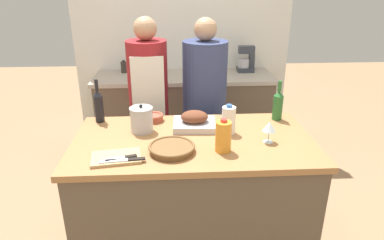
{
  "coord_description": "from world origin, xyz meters",
  "views": [
    {
      "loc": [
        -0.13,
        -2.01,
        1.89
      ],
      "look_at": [
        0.0,
        0.13,
        1.0
      ],
      "focal_mm": 32.0,
      "sensor_mm": 36.0,
      "label": 1
    }
  ],
  "objects_px": {
    "stock_pot": "(142,119)",
    "wine_bottle_green": "(278,105)",
    "condiment_bottle_extra": "(124,67)",
    "juice_jug": "(223,136)",
    "roasting_pan": "(194,121)",
    "milk_jug": "(229,120)",
    "knife_chef": "(124,160)",
    "knife_bread": "(118,151)",
    "mixing_bowl": "(154,117)",
    "person_cook_guest": "(204,104)",
    "wine_bottle_dark": "(99,105)",
    "wine_glass_left": "(269,127)",
    "person_cook_aproned": "(149,103)",
    "condiment_bottle_tall": "(216,65)",
    "condiment_bottle_short": "(188,67)",
    "wicker_basket": "(172,148)",
    "stand_mixer": "(246,61)",
    "cutting_board": "(116,158)"
  },
  "relations": [
    {
      "from": "milk_jug",
      "to": "condiment_bottle_short",
      "type": "distance_m",
      "value": 1.43
    },
    {
      "from": "mixing_bowl",
      "to": "person_cook_guest",
      "type": "distance_m",
      "value": 0.63
    },
    {
      "from": "condiment_bottle_tall",
      "to": "condiment_bottle_extra",
      "type": "height_order",
      "value": "condiment_bottle_tall"
    },
    {
      "from": "condiment_bottle_tall",
      "to": "person_cook_guest",
      "type": "bearing_deg",
      "value": -104.1
    },
    {
      "from": "mixing_bowl",
      "to": "juice_jug",
      "type": "height_order",
      "value": "juice_jug"
    },
    {
      "from": "person_cook_aproned",
      "to": "condiment_bottle_tall",
      "type": "bearing_deg",
      "value": 45.63
    },
    {
      "from": "stock_pot",
      "to": "mixing_bowl",
      "type": "height_order",
      "value": "stock_pot"
    },
    {
      "from": "roasting_pan",
      "to": "condiment_bottle_short",
      "type": "xyz_separation_m",
      "value": [
        0.02,
        1.32,
        0.06
      ]
    },
    {
      "from": "wicker_basket",
      "to": "roasting_pan",
      "type": "bearing_deg",
      "value": 65.74
    },
    {
      "from": "wine_bottle_green",
      "to": "person_cook_aproned",
      "type": "xyz_separation_m",
      "value": [
        -0.97,
        0.49,
        -0.14
      ]
    },
    {
      "from": "knife_chef",
      "to": "condiment_bottle_short",
      "type": "relative_size",
      "value": 1.19
    },
    {
      "from": "juice_jug",
      "to": "condiment_bottle_short",
      "type": "bearing_deg",
      "value": 94.38
    },
    {
      "from": "knife_chef",
      "to": "condiment_bottle_extra",
      "type": "height_order",
      "value": "condiment_bottle_extra"
    },
    {
      "from": "stock_pot",
      "to": "wine_bottle_green",
      "type": "height_order",
      "value": "wine_bottle_green"
    },
    {
      "from": "juice_jug",
      "to": "roasting_pan",
      "type": "bearing_deg",
      "value": 112.46
    },
    {
      "from": "milk_jug",
      "to": "juice_jug",
      "type": "bearing_deg",
      "value": -105.96
    },
    {
      "from": "mixing_bowl",
      "to": "wine_glass_left",
      "type": "bearing_deg",
      "value": -28.35
    },
    {
      "from": "cutting_board",
      "to": "person_cook_aproned",
      "type": "relative_size",
      "value": 0.19
    },
    {
      "from": "stock_pot",
      "to": "condiment_bottle_extra",
      "type": "xyz_separation_m",
      "value": [
        -0.31,
        1.56,
        -0.01
      ]
    },
    {
      "from": "cutting_board",
      "to": "wine_bottle_dark",
      "type": "bearing_deg",
      "value": 108.94
    },
    {
      "from": "milk_jug",
      "to": "knife_chef",
      "type": "xyz_separation_m",
      "value": [
        -0.65,
        -0.38,
        -0.07
      ]
    },
    {
      "from": "cutting_board",
      "to": "condiment_bottle_extra",
      "type": "distance_m",
      "value": 1.96
    },
    {
      "from": "knife_chef",
      "to": "stand_mixer",
      "type": "bearing_deg",
      "value": 60.88
    },
    {
      "from": "roasting_pan",
      "to": "wine_bottle_green",
      "type": "bearing_deg",
      "value": 10.8
    },
    {
      "from": "knife_chef",
      "to": "knife_bread",
      "type": "relative_size",
      "value": 1.33
    },
    {
      "from": "knife_bread",
      "to": "condiment_bottle_extra",
      "type": "bearing_deg",
      "value": 95.86
    },
    {
      "from": "cutting_board",
      "to": "knife_chef",
      "type": "relative_size",
      "value": 1.17
    },
    {
      "from": "wine_bottle_green",
      "to": "wicker_basket",
      "type": "bearing_deg",
      "value": -148.77
    },
    {
      "from": "juice_jug",
      "to": "condiment_bottle_tall",
      "type": "bearing_deg",
      "value": 84.18
    },
    {
      "from": "wine_bottle_dark",
      "to": "cutting_board",
      "type": "bearing_deg",
      "value": -71.06
    },
    {
      "from": "mixing_bowl",
      "to": "condiment_bottle_short",
      "type": "xyz_separation_m",
      "value": [
        0.31,
        1.17,
        0.08
      ]
    },
    {
      "from": "wine_bottle_green",
      "to": "knife_bread",
      "type": "relative_size",
      "value": 1.51
    },
    {
      "from": "wine_bottle_dark",
      "to": "wine_glass_left",
      "type": "distance_m",
      "value": 1.2
    },
    {
      "from": "condiment_bottle_tall",
      "to": "condiment_bottle_short",
      "type": "distance_m",
      "value": 0.32
    },
    {
      "from": "wicker_basket",
      "to": "condiment_bottle_tall",
      "type": "height_order",
      "value": "condiment_bottle_tall"
    },
    {
      "from": "roasting_pan",
      "to": "stock_pot",
      "type": "bearing_deg",
      "value": -174.15
    },
    {
      "from": "wine_glass_left",
      "to": "condiment_bottle_extra",
      "type": "xyz_separation_m",
      "value": [
        -1.13,
        1.78,
        -0.03
      ]
    },
    {
      "from": "wine_bottle_dark",
      "to": "condiment_bottle_short",
      "type": "relative_size",
      "value": 1.46
    },
    {
      "from": "wicker_basket",
      "to": "condiment_bottle_tall",
      "type": "distance_m",
      "value": 1.83
    },
    {
      "from": "wine_bottle_green",
      "to": "wine_glass_left",
      "type": "xyz_separation_m",
      "value": [
        -0.17,
        -0.38,
        -0.01
      ]
    },
    {
      "from": "person_cook_guest",
      "to": "cutting_board",
      "type": "bearing_deg",
      "value": -103.0
    },
    {
      "from": "wine_bottle_dark",
      "to": "roasting_pan",
      "type": "bearing_deg",
      "value": -12.63
    },
    {
      "from": "juice_jug",
      "to": "person_cook_aproned",
      "type": "bearing_deg",
      "value": 117.42
    },
    {
      "from": "cutting_board",
      "to": "wicker_basket",
      "type": "bearing_deg",
      "value": 12.21
    },
    {
      "from": "roasting_pan",
      "to": "person_cook_aproned",
      "type": "height_order",
      "value": "person_cook_aproned"
    },
    {
      "from": "knife_chef",
      "to": "stand_mixer",
      "type": "distance_m",
      "value": 2.25
    },
    {
      "from": "knife_bread",
      "to": "stand_mixer",
      "type": "relative_size",
      "value": 0.69
    },
    {
      "from": "knife_bread",
      "to": "wine_bottle_green",
      "type": "bearing_deg",
      "value": 22.18
    },
    {
      "from": "juice_jug",
      "to": "knife_chef",
      "type": "xyz_separation_m",
      "value": [
        -0.58,
        -0.12,
        -0.08
      ]
    },
    {
      "from": "stand_mixer",
      "to": "knife_bread",
      "type": "bearing_deg",
      "value": -122.31
    }
  ]
}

